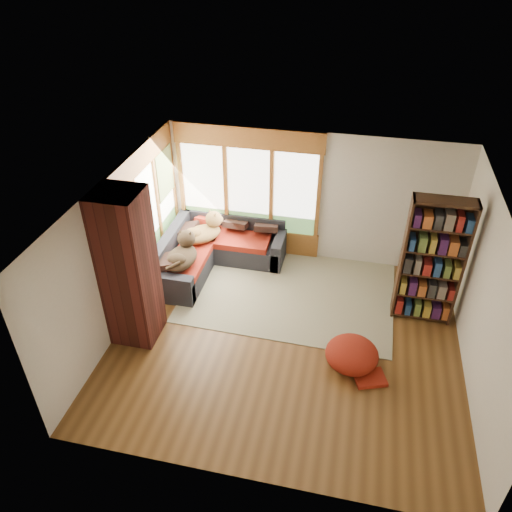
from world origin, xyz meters
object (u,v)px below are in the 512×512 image
at_px(dog_tan, 204,228).
at_px(dog_brindle, 182,251).
at_px(pouf, 352,354).
at_px(bookshelf, 432,262).
at_px(area_rug, 290,287).
at_px(brick_chimney, 128,269).
at_px(sectional_sofa, 202,252).

relative_size(dog_tan, dog_brindle, 1.07).
bearing_deg(dog_tan, pouf, -85.83).
relative_size(bookshelf, dog_tan, 2.41).
relative_size(pouf, dog_brindle, 0.92).
xyz_separation_m(area_rug, bookshelf, (2.29, -0.27, 1.12)).
relative_size(brick_chimney, dog_tan, 2.78).
distance_m(sectional_sofa, area_rug, 1.86).
bearing_deg(bookshelf, area_rug, 173.19).
height_order(sectional_sofa, bookshelf, bookshelf).
bearing_deg(bookshelf, brick_chimney, -162.43).
bearing_deg(brick_chimney, dog_tan, 77.89).
bearing_deg(brick_chimney, bookshelf, 17.57).
distance_m(area_rug, dog_brindle, 2.10).
height_order(brick_chimney, dog_brindle, brick_chimney).
xyz_separation_m(brick_chimney, pouf, (3.46, 0.03, -1.07)).
xyz_separation_m(sectional_sofa, bookshelf, (4.09, -0.61, 0.82)).
bearing_deg(dog_brindle, dog_tan, -7.57).
bearing_deg(area_rug, sectional_sofa, 169.41).
relative_size(area_rug, bookshelf, 1.66).
bearing_deg(bookshelf, dog_tan, 169.25).
distance_m(bookshelf, pouf, 1.99).
bearing_deg(brick_chimney, area_rug, 37.30).
bearing_deg(pouf, brick_chimney, -179.51).
distance_m(brick_chimney, sectional_sofa, 2.32).
distance_m(pouf, dog_tan, 3.74).
bearing_deg(dog_brindle, area_rug, -77.40).
xyz_separation_m(pouf, dog_brindle, (-3.14, 1.35, 0.54)).
bearing_deg(area_rug, dog_tan, 164.30).
relative_size(bookshelf, dog_brindle, 2.57).
bearing_deg(sectional_sofa, brick_chimney, -106.00).
distance_m(dog_tan, dog_brindle, 0.85).
xyz_separation_m(brick_chimney, area_rug, (2.25, 1.71, -1.29)).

